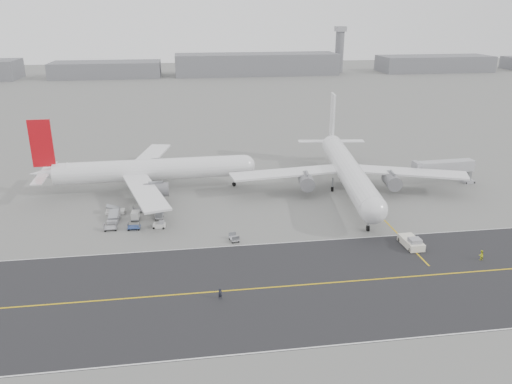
{
  "coord_description": "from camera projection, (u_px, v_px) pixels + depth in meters",
  "views": [
    {
      "loc": [
        -11.2,
        -87.06,
        42.13
      ],
      "look_at": [
        3.34,
        12.0,
        5.43
      ],
      "focal_mm": 35.0,
      "sensor_mm": 36.0,
      "label": 1
    }
  ],
  "objects": [
    {
      "name": "airliner_b",
      "position": [
        348.0,
        169.0,
        120.59
      ],
      "size": [
        57.06,
        58.01,
        20.06
      ],
      "rotation": [
        0.0,
        0.0,
        -0.13
      ],
      "color": "white",
      "rests_on": "ground"
    },
    {
      "name": "airliner_a",
      "position": [
        146.0,
        170.0,
        121.47
      ],
      "size": [
        54.02,
        53.4,
        18.63
      ],
      "rotation": [
        0.0,
        0.0,
        1.59
      ],
      "color": "white",
      "rests_on": "ground"
    },
    {
      "name": "ground_crew_b",
      "position": [
        481.0,
        255.0,
        88.95
      ],
      "size": [
        1.0,
        0.84,
        1.87
      ],
      "primitive_type": "imported",
      "rotation": [
        0.0,
        0.0,
        3.29
      ],
      "color": "yellow",
      "rests_on": "ground"
    },
    {
      "name": "stray_dolly",
      "position": [
        234.0,
        241.0,
        96.53
      ],
      "size": [
        1.94,
        2.65,
        1.47
      ],
      "primitive_type": null,
      "rotation": [
        0.0,
        0.0,
        0.21
      ],
      "color": "silver",
      "rests_on": "ground"
    },
    {
      "name": "control_tower",
      "position": [
        339.0,
        49.0,
        351.13
      ],
      "size": [
        7.0,
        7.0,
        31.25
      ],
      "color": "slate",
      "rests_on": "ground"
    },
    {
      "name": "gse_cluster",
      "position": [
        137.0,
        220.0,
        106.1
      ],
      "size": [
        18.31,
        17.75,
        1.99
      ],
      "primitive_type": null,
      "rotation": [
        0.0,
        0.0,
        -0.06
      ],
      "color": "#A0A0A6",
      "rests_on": "ground"
    },
    {
      "name": "jet_bridge",
      "position": [
        444.0,
        168.0,
        126.38
      ],
      "size": [
        16.99,
        4.05,
        6.39
      ],
      "rotation": [
        0.0,
        0.0,
        0.05
      ],
      "color": "gray",
      "rests_on": "ground"
    },
    {
      "name": "taxiway",
      "position": [
        293.0,
        286.0,
        80.88
      ],
      "size": [
        220.0,
        59.0,
        0.03
      ],
      "color": "#27282A",
      "rests_on": "ground"
    },
    {
      "name": "horizon_buildings",
      "position": [
        242.0,
        75.0,
        342.53
      ],
      "size": [
        520.0,
        28.0,
        28.0
      ],
      "primitive_type": null,
      "color": "slate",
      "rests_on": "ground"
    },
    {
      "name": "ground",
      "position": [
        248.0,
        240.0,
        96.91
      ],
      "size": [
        700.0,
        700.0,
        0.0
      ],
      "primitive_type": "plane",
      "color": "gray",
      "rests_on": "ground"
    },
    {
      "name": "ground_crew_a",
      "position": [
        220.0,
        294.0,
        76.81
      ],
      "size": [
        0.79,
        0.65,
        1.86
      ],
      "primitive_type": "imported",
      "rotation": [
        0.0,
        0.0,
        0.34
      ],
      "color": "black",
      "rests_on": "ground"
    },
    {
      "name": "pushback_tug",
      "position": [
        412.0,
        242.0,
        93.88
      ],
      "size": [
        3.0,
        7.82,
        2.23
      ],
      "rotation": [
        0.0,
        0.0,
        0.03
      ],
      "color": "white",
      "rests_on": "ground"
    }
  ]
}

